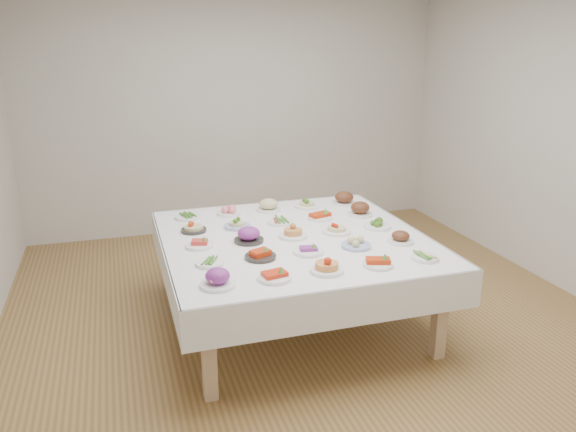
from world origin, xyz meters
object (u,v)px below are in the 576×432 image
object	(u,v)px
dish_0	(218,277)
dish_12	(293,229)
dish_24	(344,197)
display_table	(294,245)

from	to	relation	value
dish_0	dish_12	xyz separation A→B (m)	(0.75, 0.74, 0.00)
dish_0	dish_24	world-z (taller)	dish_24
display_table	dish_12	bearing A→B (deg)	-136.10
display_table	dish_0	distance (m)	1.07
dish_24	dish_12	bearing A→B (deg)	-135.40
display_table	dish_0	world-z (taller)	dish_0
dish_12	dish_24	distance (m)	1.06
dish_0	dish_12	world-z (taller)	dish_12
display_table	dish_24	world-z (taller)	dish_24
dish_12	dish_24	xyz separation A→B (m)	(0.76, 0.74, 0.01)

